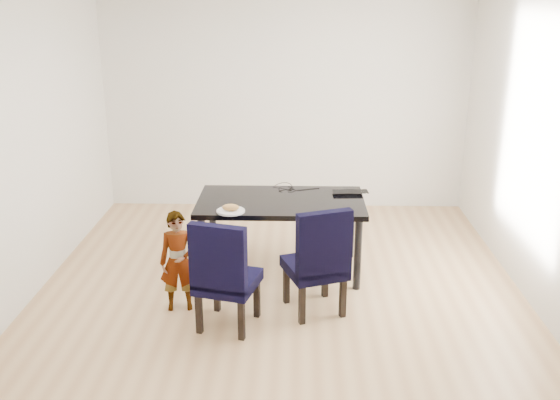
{
  "coord_description": "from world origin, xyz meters",
  "views": [
    {
      "loc": [
        0.15,
        -5.17,
        2.68
      ],
      "look_at": [
        0.0,
        0.2,
        0.85
      ],
      "focal_mm": 40.0,
      "sensor_mm": 36.0,
      "label": 1
    }
  ],
  "objects_px": {
    "plate": "(231,211)",
    "child": "(179,261)",
    "dining_table": "(281,236)",
    "chair_right": "(315,258)",
    "laptop": "(350,191)",
    "chair_left": "(228,272)"
  },
  "relations": [
    {
      "from": "child",
      "to": "plate",
      "type": "distance_m",
      "value": 0.68
    },
    {
      "from": "chair_left",
      "to": "laptop",
      "type": "height_order",
      "value": "chair_left"
    },
    {
      "from": "chair_right",
      "to": "child",
      "type": "relative_size",
      "value": 1.09
    },
    {
      "from": "laptop",
      "to": "child",
      "type": "bearing_deg",
      "value": 30.35
    },
    {
      "from": "chair_left",
      "to": "child",
      "type": "xyz_separation_m",
      "value": [
        -0.45,
        0.27,
        -0.03
      ]
    },
    {
      "from": "chair_left",
      "to": "plate",
      "type": "distance_m",
      "value": 0.76
    },
    {
      "from": "dining_table",
      "to": "chair_right",
      "type": "distance_m",
      "value": 0.85
    },
    {
      "from": "chair_right",
      "to": "child",
      "type": "xyz_separation_m",
      "value": [
        -1.17,
        -0.01,
        -0.04
      ]
    },
    {
      "from": "dining_table",
      "to": "plate",
      "type": "distance_m",
      "value": 0.69
    },
    {
      "from": "chair_left",
      "to": "child",
      "type": "height_order",
      "value": "chair_left"
    },
    {
      "from": "dining_table",
      "to": "chair_right",
      "type": "height_order",
      "value": "chair_right"
    },
    {
      "from": "dining_table",
      "to": "chair_left",
      "type": "distance_m",
      "value": 1.14
    },
    {
      "from": "child",
      "to": "laptop",
      "type": "bearing_deg",
      "value": 24.89
    },
    {
      "from": "chair_right",
      "to": "laptop",
      "type": "distance_m",
      "value": 1.13
    },
    {
      "from": "laptop",
      "to": "chair_left",
      "type": "bearing_deg",
      "value": 46.68
    },
    {
      "from": "child",
      "to": "laptop",
      "type": "height_order",
      "value": "child"
    },
    {
      "from": "dining_table",
      "to": "laptop",
      "type": "xyz_separation_m",
      "value": [
        0.68,
        0.25,
        0.39
      ]
    },
    {
      "from": "dining_table",
      "to": "plate",
      "type": "bearing_deg",
      "value": -142.0
    },
    {
      "from": "chair_left",
      "to": "plate",
      "type": "relative_size",
      "value": 3.69
    },
    {
      "from": "plate",
      "to": "child",
      "type": "bearing_deg",
      "value": -133.35
    },
    {
      "from": "chair_left",
      "to": "dining_table",
      "type": "bearing_deg",
      "value": 83.86
    },
    {
      "from": "chair_right",
      "to": "laptop",
      "type": "height_order",
      "value": "chair_right"
    }
  ]
}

